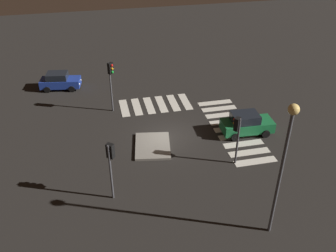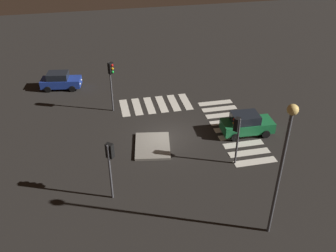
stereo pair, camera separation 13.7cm
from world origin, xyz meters
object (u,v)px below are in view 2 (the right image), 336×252
street_lamp (284,152)px  traffic_light_south (237,130)px  traffic_island (153,146)px  car_green (247,124)px  traffic_light_west (110,158)px  car_blue (60,81)px  traffic_light_north (111,75)px

street_lamp → traffic_light_south: bearing=-2.8°
traffic_island → traffic_light_south: bearing=-120.7°
car_green → street_lamp: size_ratio=0.51×
traffic_island → car_green: bearing=-88.0°
car_green → street_lamp: street_lamp is taller
traffic_island → traffic_light_west: size_ratio=0.96×
traffic_island → street_lamp: bearing=-152.6°
car_blue → traffic_light_north: 7.93m
car_blue → traffic_light_south: traffic_light_south is taller
car_green → traffic_light_west: size_ratio=1.04×
car_green → traffic_light_west: 12.50m
traffic_island → traffic_light_south: (-3.18, -5.37, 2.74)m
car_blue → traffic_island: bearing=-50.1°
traffic_light_north → street_lamp: size_ratio=0.56×
traffic_island → street_lamp: size_ratio=0.47×
car_green → traffic_light_north: 12.04m
traffic_light_south → street_lamp: bearing=135.1°
traffic_island → traffic_light_north: 7.48m
car_blue → traffic_light_west: bearing=-68.4°
car_green → street_lamp: bearing=-103.0°
car_blue → traffic_light_west: traffic_light_west is taller
traffic_light_west → traffic_light_north: bearing=33.6°
traffic_light_south → traffic_island: bearing=17.3°
traffic_island → street_lamp: 12.27m
traffic_island → traffic_light_south: traffic_light_south is taller
car_blue → traffic_light_north: bearing=-41.3°
traffic_light_south → traffic_light_west: size_ratio=0.92×
traffic_light_south → traffic_light_west: (-1.72, 8.78, 0.26)m
traffic_light_south → traffic_light_west: traffic_light_west is taller
car_green → traffic_light_north: (5.95, 10.13, 2.62)m
street_lamp → traffic_light_west: bearing=60.3°
car_green → traffic_light_south: 4.62m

